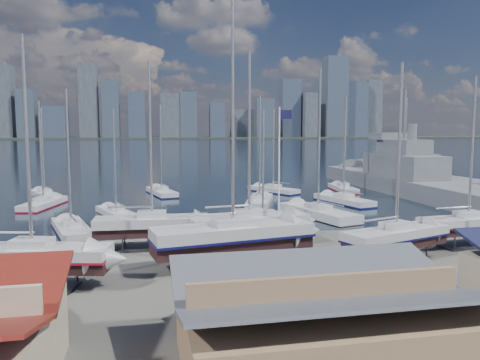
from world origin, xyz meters
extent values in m
plane|color=#605E59|center=(0.00, -10.00, 0.00)|extent=(1400.00, 1400.00, 0.00)
cube|color=#182938|center=(0.00, 300.00, -0.15)|extent=(1400.00, 600.00, 0.40)
cube|color=#2D332D|center=(0.00, 560.00, 1.10)|extent=(1400.00, 80.00, 2.20)
cube|color=#595E66|center=(-168.55, 559.47, 44.11)|extent=(22.49, 24.47, 83.83)
cube|color=#3D4756|center=(-141.97, 552.31, 30.18)|extent=(19.55, 21.83, 55.97)
cube|color=#475166|center=(-111.19, 558.58, 20.77)|extent=(26.03, 30.49, 37.14)
cube|color=#595E66|center=(-70.96, 546.95, 46.02)|extent=(21.60, 16.58, 87.63)
cube|color=#3D4756|center=(-45.38, 548.38, 36.00)|extent=(19.42, 28.42, 67.60)
cube|color=#475166|center=(-15.00, 551.59, 29.25)|extent=(20.24, 23.80, 54.09)
cube|color=#595E66|center=(25.78, 548.33, 29.20)|extent=(24.62, 19.72, 54.00)
cube|color=#3D4756|center=(47.64, 546.55, 30.18)|extent=(20.75, 17.93, 55.97)
cube|color=#475166|center=(84.09, 544.87, 23.71)|extent=(18.36, 16.25, 43.03)
cube|color=#595E66|center=(120.24, 563.78, 20.05)|extent=(28.49, 22.03, 35.69)
cube|color=#3D4756|center=(145.71, 546.00, 26.75)|extent=(23.34, 17.87, 49.11)
cube|color=#475166|center=(184.98, 560.84, 40.18)|extent=(25.35, 19.79, 75.95)
cube|color=#595E66|center=(208.39, 554.33, 31.04)|extent=(17.00, 27.45, 57.67)
cube|color=#3D4756|center=(245.53, 554.25, 55.22)|extent=(29.28, 24.05, 106.04)
cube|color=#475166|center=(277.54, 563.71, 39.40)|extent=(30.82, 28.37, 74.41)
cube|color=#595E66|center=(307.39, 565.54, 40.94)|extent=(21.74, 17.03, 77.48)
cube|color=#8C6B4C|center=(0.00, -26.00, 1.50)|extent=(12.00, 8.00, 3.00)
cube|color=slate|center=(0.00, -26.00, 3.54)|extent=(12.60, 8.40, 1.27)
cube|color=#2D2D33|center=(-14.41, -12.79, 0.08)|extent=(5.72, 3.53, 0.16)
cube|color=black|center=(-14.41, -12.79, 1.59)|extent=(9.94, 4.34, 0.77)
cube|color=#B7B7BC|center=(-14.41, -12.79, 2.36)|extent=(10.03, 4.74, 0.77)
cube|color=maroon|center=(-14.41, -12.79, 2.00)|extent=(10.13, 4.79, 0.15)
cube|color=#B7B7BC|center=(-14.41, -12.79, 3.00)|extent=(2.71, 2.11, 0.50)
cylinder|color=#B2B2B7|center=(-14.41, -12.79, 9.27)|extent=(0.22, 0.22, 13.05)
cube|color=#2D2D33|center=(-6.81, -3.92, 0.08)|extent=(5.38, 2.65, 0.16)
cube|color=black|center=(-6.81, -3.92, 1.58)|extent=(9.70, 2.70, 0.77)
cube|color=#B7B7BC|center=(-6.81, -3.92, 2.35)|extent=(9.72, 3.10, 0.77)
cube|color=#B7B7BC|center=(-6.81, -3.92, 2.99)|extent=(2.47, 1.72, 0.50)
cylinder|color=#B2B2B7|center=(-6.81, -3.92, 9.22)|extent=(0.22, 0.22, 12.97)
cube|color=#2D2D33|center=(-1.04, -10.42, 0.08)|extent=(6.97, 4.10, 0.16)
cube|color=black|center=(-1.04, -10.42, 1.68)|extent=(12.22, 4.87, 0.95)
cube|color=#B7B7BC|center=(-1.04, -10.42, 2.63)|extent=(12.31, 5.36, 0.95)
cube|color=#0E0D45|center=(-1.04, -10.42, 2.19)|extent=(12.43, 5.42, 0.19)
cube|color=#B7B7BC|center=(-1.04, -10.42, 3.36)|extent=(3.28, 2.49, 0.50)
cylinder|color=#B2B2B7|center=(-1.04, -10.42, 11.14)|extent=(0.22, 0.22, 16.08)
cube|color=#2D2D33|center=(1.32, -5.38, 0.08)|extent=(5.91, 3.33, 0.16)
cube|color=black|center=(1.32, -5.38, 1.61)|extent=(10.43, 3.84, 0.82)
cube|color=#B7B7BC|center=(1.32, -5.38, 2.42)|extent=(10.49, 4.26, 0.82)
cube|color=#B7B7BC|center=(1.32, -5.38, 3.08)|extent=(2.76, 2.05, 0.50)
cylinder|color=#B2B2B7|center=(1.32, -5.38, 9.71)|extent=(0.22, 0.22, 13.76)
cube|color=#2D2D33|center=(11.24, -12.03, 0.08)|extent=(5.50, 3.79, 0.16)
cube|color=black|center=(11.24, -12.03, 1.57)|extent=(9.35, 4.98, 0.73)
cube|color=#B7B7BC|center=(11.24, -12.03, 2.30)|extent=(9.48, 5.35, 0.73)
cube|color=#0E0D45|center=(11.24, -12.03, 1.96)|extent=(9.57, 5.40, 0.15)
cube|color=#B7B7BC|center=(11.24, -12.03, 2.91)|extent=(2.66, 2.19, 0.50)
cylinder|color=#B2B2B7|center=(11.24, -12.03, 8.83)|extent=(0.22, 0.22, 12.33)
cube|color=#2D2D33|center=(19.98, -8.76, 0.08)|extent=(5.05, 2.63, 0.16)
cube|color=black|center=(19.98, -8.76, 1.55)|extent=(9.02, 2.84, 0.71)
cube|color=#B7B7BC|center=(19.98, -8.76, 2.26)|extent=(9.05, 3.22, 0.71)
cube|color=maroon|center=(19.98, -8.76, 1.94)|extent=(9.14, 3.25, 0.14)
cube|color=#B7B7BC|center=(19.98, -8.76, 2.87)|extent=(2.33, 1.67, 0.50)
cylinder|color=#B2B2B7|center=(19.98, -8.76, 8.61)|extent=(0.22, 0.22, 11.98)
cube|color=black|center=(-20.47, 20.95, -0.26)|extent=(4.42, 9.90, 0.77)
cube|color=#B7B7BC|center=(-20.47, 20.95, 0.51)|extent=(4.81, 9.99, 0.77)
cube|color=maroon|center=(-20.47, 20.95, 0.16)|extent=(4.86, 10.09, 0.15)
cube|color=#B7B7BC|center=(-20.47, 20.95, 1.15)|extent=(2.12, 2.71, 0.50)
cylinder|color=#B2B2B7|center=(-20.47, 20.95, 7.40)|extent=(0.22, 0.22, 13.00)
cube|color=black|center=(-22.14, 30.47, -0.25)|extent=(5.79, 9.37, 0.74)
cube|color=#B7B7BC|center=(-22.14, 30.47, 0.50)|extent=(6.14, 9.53, 0.74)
cube|color=#B7B7BC|center=(-22.14, 30.47, 1.12)|extent=(2.37, 2.75, 0.50)
cylinder|color=#B2B2B7|center=(-22.14, 30.47, 7.13)|extent=(0.22, 0.22, 12.52)
cube|color=black|center=(-14.47, 3.57, -0.26)|extent=(4.88, 9.96, 0.78)
cube|color=#B7B7BC|center=(-14.47, 3.57, 0.52)|extent=(5.27, 10.07, 0.78)
cube|color=#0E0D45|center=(-14.47, 3.57, 0.16)|extent=(5.32, 10.17, 0.16)
cube|color=#B7B7BC|center=(-14.47, 3.57, 1.15)|extent=(2.23, 2.78, 0.50)
cylinder|color=#B2B2B7|center=(-14.47, 3.57, 7.45)|extent=(0.22, 0.22, 13.09)
cube|color=black|center=(-10.70, 12.08, -0.23)|extent=(5.04, 8.85, 0.70)
cube|color=#B7B7BC|center=(-10.70, 12.08, 0.47)|extent=(5.38, 8.98, 0.70)
cube|color=#B7B7BC|center=(-10.70, 12.08, 1.06)|extent=(2.14, 2.55, 0.50)
cylinder|color=#B2B2B7|center=(-10.70, 12.08, 6.68)|extent=(0.22, 0.22, 11.73)
cube|color=black|center=(-4.79, 29.64, -0.26)|extent=(4.37, 9.94, 0.77)
cube|color=#B7B7BC|center=(-4.79, 29.64, 0.51)|extent=(4.76, 10.03, 0.77)
cube|color=#0E0D45|center=(-4.79, 29.64, 0.16)|extent=(4.81, 10.13, 0.15)
cube|color=#B7B7BC|center=(-4.79, 29.64, 1.15)|extent=(2.12, 2.72, 0.50)
cylinder|color=#B2B2B7|center=(-4.79, 29.64, 7.43)|extent=(0.22, 0.22, 13.06)
cube|color=black|center=(4.85, 3.66, -0.22)|extent=(6.03, 8.31, 0.68)
cube|color=#B7B7BC|center=(4.85, 3.66, 0.46)|extent=(6.33, 8.50, 0.68)
cube|color=maroon|center=(4.85, 3.66, 0.14)|extent=(6.40, 8.58, 0.14)
cube|color=#B7B7BC|center=(4.85, 3.66, 1.04)|extent=(2.30, 2.54, 0.50)
cylinder|color=#B2B2B7|center=(4.85, 3.66, 6.51)|extent=(0.22, 0.22, 11.42)
cube|color=black|center=(7.90, 17.23, -0.28)|extent=(5.67, 10.39, 0.81)
cube|color=#B7B7BC|center=(7.90, 17.23, 0.54)|extent=(6.07, 10.53, 0.81)
cube|color=#B7B7BC|center=(7.90, 17.23, 1.19)|extent=(2.46, 2.96, 0.50)
cylinder|color=#B2B2B7|center=(7.90, 17.23, 7.80)|extent=(0.22, 0.22, 13.72)
cube|color=black|center=(13.14, 29.12, -0.25)|extent=(6.73, 9.29, 0.76)
cube|color=#B7B7BC|center=(13.14, 29.12, 0.50)|extent=(7.07, 9.49, 0.76)
cube|color=#0E0D45|center=(13.14, 29.12, 0.16)|extent=(7.14, 9.59, 0.15)
cube|color=#B7B7BC|center=(13.14, 29.12, 1.13)|extent=(2.57, 2.84, 0.50)
cylinder|color=#B2B2B7|center=(13.14, 29.12, 7.26)|extent=(0.22, 0.22, 12.76)
cube|color=black|center=(12.28, 6.83, -0.33)|extent=(5.90, 12.12, 0.94)
cube|color=#B7B7BC|center=(12.28, 6.83, 0.62)|extent=(6.38, 12.25, 0.94)
cube|color=#B7B7BC|center=(12.28, 6.83, 1.34)|extent=(2.71, 3.38, 0.50)
cylinder|color=#B2B2B7|center=(12.28, 6.83, 9.05)|extent=(0.22, 0.22, 15.93)
cube|color=black|center=(19.46, 15.81, -0.27)|extent=(4.90, 10.44, 0.81)
cube|color=#B7B7BC|center=(19.46, 15.81, 0.54)|extent=(5.32, 10.54, 0.81)
cube|color=#0E0D45|center=(19.46, 15.81, 0.16)|extent=(5.37, 10.65, 0.16)
cube|color=#B7B7BC|center=(19.46, 15.81, 1.19)|extent=(2.29, 2.89, 0.50)
cylinder|color=#B2B2B7|center=(19.46, 15.81, 7.80)|extent=(0.22, 0.22, 13.71)
cube|color=black|center=(25.00, 28.46, -0.25)|extent=(3.37, 9.58, 0.75)
cube|color=#B7B7BC|center=(25.00, 28.46, 0.50)|extent=(3.76, 9.63, 0.75)
cube|color=maroon|center=(25.00, 28.46, 0.15)|extent=(3.80, 9.72, 0.15)
cube|color=#B7B7BC|center=(25.00, 28.46, 1.12)|extent=(1.85, 2.52, 0.50)
cylinder|color=#B2B2B7|center=(25.00, 28.46, 7.20)|extent=(0.22, 0.22, 12.65)
cube|color=slate|center=(33.99, 25.37, 0.48)|extent=(8.53, 47.88, 4.30)
cube|color=slate|center=(33.99, 25.37, 4.43)|extent=(6.42, 16.82, 3.60)
cube|color=slate|center=(33.99, 25.37, 7.43)|extent=(4.76, 9.63, 2.40)
cube|color=slate|center=(34.08, 30.14, 9.13)|extent=(5.44, 4.87, 1.20)
cylinder|color=#B2B2B7|center=(33.99, 25.37, 12.63)|extent=(0.30, 0.30, 8.00)
cube|color=slate|center=(41.73, 37.80, 0.42)|extent=(7.82, 41.49, 3.72)
cube|color=slate|center=(41.73, 37.80, 4.08)|extent=(5.71, 14.61, 3.60)
cube|color=slate|center=(41.73, 37.80, 7.08)|extent=(4.21, 8.37, 2.40)
cube|color=slate|center=(41.61, 41.93, 8.78)|extent=(4.75, 4.26, 1.20)
cylinder|color=#B2B2B7|center=(41.73, 37.80, 12.28)|extent=(0.30, 0.30, 8.00)
imported|color=gray|center=(-12.77, -19.77, 0.80)|extent=(2.82, 5.01, 1.61)
imported|color=gray|center=(-3.30, -19.62, 0.80)|extent=(5.14, 3.57, 1.61)
imported|color=gray|center=(1.35, -19.42, 0.81)|extent=(4.48, 6.38, 1.62)
imported|color=gray|center=(6.40, -18.40, 0.78)|extent=(2.95, 5.63, 1.56)
cylinder|color=white|center=(3.01, -8.52, 5.93)|extent=(0.12, 0.12, 11.87)
cube|color=#13123A|center=(3.50, -8.52, 11.28)|extent=(0.99, 0.05, 0.69)
camera|label=1|loc=(-7.36, -43.70, 10.00)|focal=35.00mm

